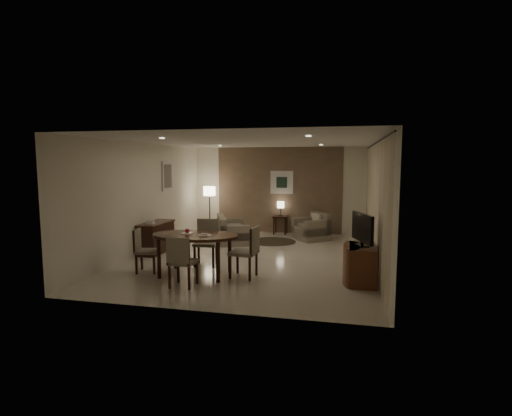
% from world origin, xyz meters
% --- Properties ---
extents(room_shell, '(5.50, 7.00, 2.70)m').
position_xyz_m(room_shell, '(0.00, 0.40, 1.35)').
color(room_shell, beige).
rests_on(room_shell, ground).
extents(taupe_accent, '(3.96, 0.03, 2.70)m').
position_xyz_m(taupe_accent, '(0.00, 3.48, 1.35)').
color(taupe_accent, '#7D644D').
rests_on(taupe_accent, wall_back).
extents(curtain_wall, '(0.08, 6.70, 2.58)m').
position_xyz_m(curtain_wall, '(2.68, 0.00, 1.32)').
color(curtain_wall, beige).
rests_on(curtain_wall, wall_right).
extents(curtain_rod, '(0.03, 6.80, 0.03)m').
position_xyz_m(curtain_rod, '(2.68, 0.00, 2.64)').
color(curtain_rod, black).
rests_on(curtain_rod, wall_right).
extents(art_back_frame, '(0.72, 0.03, 0.72)m').
position_xyz_m(art_back_frame, '(0.10, 3.46, 1.60)').
color(art_back_frame, silver).
rests_on(art_back_frame, wall_back).
extents(art_back_canvas, '(0.34, 0.01, 0.34)m').
position_xyz_m(art_back_canvas, '(0.10, 3.44, 1.60)').
color(art_back_canvas, '#1C3223').
rests_on(art_back_canvas, wall_back).
extents(art_left_frame, '(0.03, 0.60, 0.80)m').
position_xyz_m(art_left_frame, '(-2.72, 1.20, 1.85)').
color(art_left_frame, silver).
rests_on(art_left_frame, wall_left).
extents(art_left_canvas, '(0.01, 0.46, 0.64)m').
position_xyz_m(art_left_canvas, '(-2.71, 1.20, 1.85)').
color(art_left_canvas, gray).
rests_on(art_left_canvas, wall_left).
extents(downlight_nl, '(0.10, 0.10, 0.01)m').
position_xyz_m(downlight_nl, '(-1.40, -1.80, 2.69)').
color(downlight_nl, white).
rests_on(downlight_nl, ceiling).
extents(downlight_nr, '(0.10, 0.10, 0.01)m').
position_xyz_m(downlight_nr, '(1.40, -1.80, 2.69)').
color(downlight_nr, white).
rests_on(downlight_nr, ceiling).
extents(downlight_fl, '(0.10, 0.10, 0.01)m').
position_xyz_m(downlight_fl, '(-1.40, 1.80, 2.69)').
color(downlight_fl, white).
rests_on(downlight_fl, ceiling).
extents(downlight_fr, '(0.10, 0.10, 0.01)m').
position_xyz_m(downlight_fr, '(1.40, 1.80, 2.69)').
color(downlight_fr, white).
rests_on(downlight_fr, ceiling).
extents(console_desk, '(0.48, 1.20, 0.75)m').
position_xyz_m(console_desk, '(-2.49, 0.00, 0.38)').
color(console_desk, '#3F2014').
rests_on(console_desk, floor).
extents(telephone, '(0.20, 0.14, 0.09)m').
position_xyz_m(telephone, '(-2.49, -0.30, 0.80)').
color(telephone, white).
rests_on(telephone, console_desk).
extents(tv_cabinet, '(0.48, 0.90, 0.70)m').
position_xyz_m(tv_cabinet, '(2.40, -1.50, 0.35)').
color(tv_cabinet, brown).
rests_on(tv_cabinet, floor).
extents(flat_tv, '(0.36, 0.85, 0.60)m').
position_xyz_m(flat_tv, '(2.38, -1.50, 1.02)').
color(flat_tv, black).
rests_on(flat_tv, tv_cabinet).
extents(dining_table, '(1.73, 1.08, 0.81)m').
position_xyz_m(dining_table, '(-0.81, -1.68, 0.41)').
color(dining_table, '#3F2014').
rests_on(dining_table, floor).
extents(chair_near, '(0.45, 0.45, 0.93)m').
position_xyz_m(chair_near, '(-0.75, -2.41, 0.46)').
color(chair_near, gray).
rests_on(chair_near, floor).
extents(chair_far, '(0.55, 0.55, 1.00)m').
position_xyz_m(chair_far, '(-0.85, -0.96, 0.50)').
color(chair_far, gray).
rests_on(chair_far, floor).
extents(chair_left, '(0.51, 0.51, 0.88)m').
position_xyz_m(chair_left, '(-1.84, -1.69, 0.44)').
color(chair_left, gray).
rests_on(chair_left, floor).
extents(chair_right, '(0.53, 0.53, 1.00)m').
position_xyz_m(chair_right, '(0.16, -1.61, 0.50)').
color(chair_right, gray).
rests_on(chair_right, floor).
extents(plate_a, '(0.26, 0.26, 0.02)m').
position_xyz_m(plate_a, '(-0.99, -1.63, 0.82)').
color(plate_a, white).
rests_on(plate_a, dining_table).
extents(plate_b, '(0.26, 0.26, 0.02)m').
position_xyz_m(plate_b, '(-0.59, -1.73, 0.82)').
color(plate_b, white).
rests_on(plate_b, dining_table).
extents(fruit_apple, '(0.09, 0.09, 0.09)m').
position_xyz_m(fruit_apple, '(-0.99, -1.63, 0.87)').
color(fruit_apple, '#A2122D').
rests_on(fruit_apple, plate_a).
extents(napkin, '(0.12, 0.08, 0.03)m').
position_xyz_m(napkin, '(-0.59, -1.73, 0.84)').
color(napkin, white).
rests_on(napkin, plate_b).
extents(round_rug, '(1.28, 1.28, 0.01)m').
position_xyz_m(round_rug, '(0.10, 1.95, 0.01)').
color(round_rug, '#3A2F20').
rests_on(round_rug, floor).
extents(sofa, '(1.71, 1.28, 0.72)m').
position_xyz_m(sofa, '(-1.03, 1.73, 0.36)').
color(sofa, gray).
rests_on(sofa, floor).
extents(armchair, '(1.18, 1.19, 0.77)m').
position_xyz_m(armchair, '(1.12, 2.47, 0.39)').
color(armchair, gray).
rests_on(armchair, floor).
extents(side_table, '(0.44, 0.44, 0.57)m').
position_xyz_m(side_table, '(0.10, 3.23, 0.28)').
color(side_table, black).
rests_on(side_table, floor).
extents(table_lamp, '(0.22, 0.22, 0.50)m').
position_xyz_m(table_lamp, '(0.10, 3.25, 0.82)').
color(table_lamp, '#FFEAC1').
rests_on(table_lamp, side_table).
extents(floor_lamp, '(0.37, 0.37, 1.47)m').
position_xyz_m(floor_lamp, '(-2.11, 2.90, 0.74)').
color(floor_lamp, '#FFE5B7').
rests_on(floor_lamp, floor).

